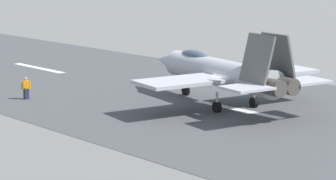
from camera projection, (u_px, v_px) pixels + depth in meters
name	position (u px, v px, depth m)	size (l,w,h in m)	color
ground_plane	(234.00, 109.00, 50.84)	(400.00, 400.00, 0.00)	slate
runway_strip	(235.00, 109.00, 50.83)	(240.00, 26.00, 0.02)	#454749
fighter_jet	(221.00, 72.00, 51.56)	(16.55, 14.32, 5.64)	#ACAEB3
crew_person	(26.00, 88.00, 54.10)	(0.42, 0.66, 1.68)	#1E2338
marker_cone_mid	(280.00, 74.00, 64.05)	(0.44, 0.44, 0.55)	orange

